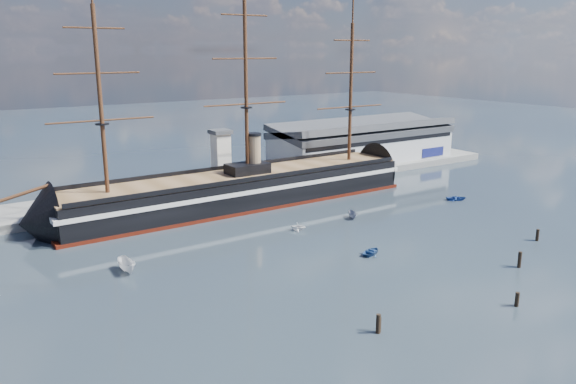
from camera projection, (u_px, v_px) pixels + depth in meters
ground at (280, 227)px, 120.82m from camera, size 600.00×600.00×0.00m
quay at (240, 188)px, 155.25m from camera, size 180.00×18.00×2.00m
warehouse at (363, 142)px, 182.27m from camera, size 63.00×21.00×11.60m
quay_tower at (221, 157)px, 146.68m from camera, size 5.00×5.00×15.00m
warship at (234, 190)px, 135.87m from camera, size 112.96×17.19×53.94m
motorboat_a at (127, 272)px, 96.21m from camera, size 7.18×2.74×2.86m
motorboat_b at (371, 254)px, 104.73m from camera, size 2.20×3.18×1.38m
motorboat_c at (353, 218)px, 127.03m from camera, size 5.22×3.83×1.97m
motorboat_d at (298, 230)px, 118.49m from camera, size 5.24×5.37×1.92m
motorboat_e at (456, 200)px, 142.49m from camera, size 2.61×3.37×1.47m
piling_near_left at (378, 333)px, 75.50m from camera, size 0.64×0.64×3.43m
piling_near_mid at (516, 306)px, 83.37m from camera, size 0.64×0.64×2.92m
piling_near_right at (519, 267)px, 98.29m from camera, size 0.64×0.64×3.61m
piling_far_right at (537, 241)px, 112.09m from camera, size 0.64×0.64×3.13m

